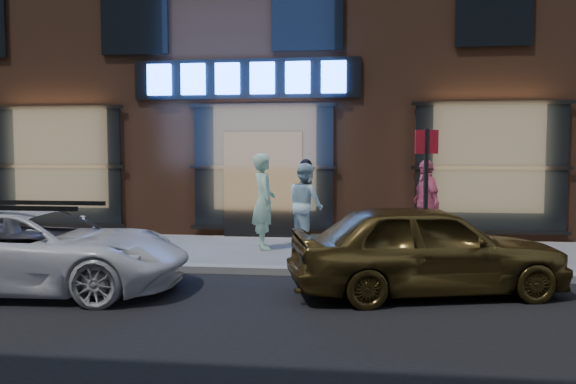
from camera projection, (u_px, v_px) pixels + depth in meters
name	position (u px, v px, depth m)	size (l,w,h in m)	color
ground	(222.00, 273.00, 8.99)	(90.00, 90.00, 0.00)	slate
curb	(222.00, 269.00, 8.99)	(60.00, 0.25, 0.12)	gray
storefront_building	(286.00, 43.00, 16.54)	(30.20, 8.28, 10.30)	#54301E
man_bowtie	(264.00, 201.00, 11.20)	(0.70, 0.46, 1.91)	#C2FFDB
man_cap	(306.00, 204.00, 11.63)	(0.84, 0.65, 1.72)	silver
passerby	(426.00, 203.00, 11.50)	(1.05, 0.44, 1.79)	#E45E7D
white_suv	(38.00, 250.00, 7.80)	(1.91, 4.13, 1.15)	white
gold_sedan	(426.00, 248.00, 7.60)	(1.49, 3.70, 1.26)	brown
sign_post	(426.00, 188.00, 8.67)	(0.36, 0.12, 2.30)	#262628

